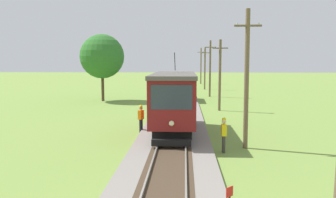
{
  "coord_description": "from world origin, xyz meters",
  "views": [
    {
      "loc": [
        0.66,
        -6.11,
        4.59
      ],
      "look_at": [
        -0.51,
        17.72,
        1.92
      ],
      "focal_mm": 36.53,
      "sensor_mm": 36.0,
      "label": 1
    }
  ],
  "objects_px": {
    "utility_pole_distant": "(205,68)",
    "second_worker": "(141,117)",
    "freight_car": "(179,87)",
    "utility_pole_mid": "(220,74)",
    "tree_right_near": "(102,56)",
    "red_tram": "(174,100)",
    "utility_pole_near_tram": "(247,78)",
    "utility_pole_horizon": "(201,65)",
    "track_worker": "(224,133)",
    "utility_pole_far": "(210,68)"
  },
  "relations": [
    {
      "from": "freight_car",
      "to": "second_worker",
      "type": "distance_m",
      "value": 18.11
    },
    {
      "from": "utility_pole_near_tram",
      "to": "track_worker",
      "type": "bearing_deg",
      "value": -140.55
    },
    {
      "from": "second_worker",
      "to": "tree_right_near",
      "type": "distance_m",
      "value": 18.74
    },
    {
      "from": "red_tram",
      "to": "utility_pole_distant",
      "type": "bearing_deg",
      "value": 83.54
    },
    {
      "from": "utility_pole_mid",
      "to": "utility_pole_distant",
      "type": "xyz_separation_m",
      "value": [
        0.0,
        23.63,
        0.07
      ]
    },
    {
      "from": "track_worker",
      "to": "second_worker",
      "type": "relative_size",
      "value": 1.0
    },
    {
      "from": "freight_car",
      "to": "utility_pole_distant",
      "type": "bearing_deg",
      "value": 76.12
    },
    {
      "from": "utility_pole_mid",
      "to": "tree_right_near",
      "type": "xyz_separation_m",
      "value": [
        -12.59,
        7.06,
        1.73
      ]
    },
    {
      "from": "track_worker",
      "to": "tree_right_near",
      "type": "height_order",
      "value": "tree_right_near"
    },
    {
      "from": "red_tram",
      "to": "utility_pole_far",
      "type": "height_order",
      "value": "utility_pole_far"
    },
    {
      "from": "utility_pole_distant",
      "to": "utility_pole_horizon",
      "type": "relative_size",
      "value": 0.93
    },
    {
      "from": "utility_pole_near_tram",
      "to": "tree_right_near",
      "type": "xyz_separation_m",
      "value": [
        -12.59,
        20.67,
        1.36
      ]
    },
    {
      "from": "utility_pole_distant",
      "to": "utility_pole_horizon",
      "type": "distance_m",
      "value": 13.47
    },
    {
      "from": "tree_right_near",
      "to": "utility_pole_horizon",
      "type": "bearing_deg",
      "value": 67.25
    },
    {
      "from": "red_tram",
      "to": "utility_pole_far",
      "type": "xyz_separation_m",
      "value": [
        3.87,
        22.82,
        1.48
      ]
    },
    {
      "from": "red_tram",
      "to": "utility_pole_distant",
      "type": "height_order",
      "value": "utility_pole_distant"
    },
    {
      "from": "tree_right_near",
      "to": "freight_car",
      "type": "bearing_deg",
      "value": 5.93
    },
    {
      "from": "utility_pole_horizon",
      "to": "track_worker",
      "type": "bearing_deg",
      "value": -91.38
    },
    {
      "from": "track_worker",
      "to": "utility_pole_horizon",
      "type": "bearing_deg",
      "value": -93.14
    },
    {
      "from": "utility_pole_horizon",
      "to": "utility_pole_mid",
      "type": "bearing_deg",
      "value": -90.0
    },
    {
      "from": "utility_pole_near_tram",
      "to": "utility_pole_far",
      "type": "relative_size",
      "value": 1.01
    },
    {
      "from": "red_tram",
      "to": "utility_pole_mid",
      "type": "distance_m",
      "value": 11.28
    },
    {
      "from": "utility_pole_distant",
      "to": "red_tram",
      "type": "bearing_deg",
      "value": -96.46
    },
    {
      "from": "red_tram",
      "to": "utility_pole_mid",
      "type": "bearing_deg",
      "value": 69.84
    },
    {
      "from": "freight_car",
      "to": "utility_pole_near_tram",
      "type": "bearing_deg",
      "value": -79.83
    },
    {
      "from": "red_tram",
      "to": "freight_car",
      "type": "relative_size",
      "value": 1.64
    },
    {
      "from": "utility_pole_distant",
      "to": "second_worker",
      "type": "distance_m",
      "value": 34.25
    },
    {
      "from": "red_tram",
      "to": "tree_right_near",
      "type": "bearing_deg",
      "value": 116.38
    },
    {
      "from": "utility_pole_horizon",
      "to": "track_worker",
      "type": "xyz_separation_m",
      "value": [
        -1.24,
        -51.73,
        -2.69
      ]
    },
    {
      "from": "tree_right_near",
      "to": "utility_pole_near_tram",
      "type": "bearing_deg",
      "value": -58.65
    },
    {
      "from": "red_tram",
      "to": "track_worker",
      "type": "distance_m",
      "value": 5.02
    },
    {
      "from": "utility_pole_mid",
      "to": "utility_pole_horizon",
      "type": "xyz_separation_m",
      "value": [
        0.0,
        37.1,
        0.32
      ]
    },
    {
      "from": "freight_car",
      "to": "utility_pole_far",
      "type": "height_order",
      "value": "utility_pole_far"
    },
    {
      "from": "utility_pole_near_tram",
      "to": "tree_right_near",
      "type": "bearing_deg",
      "value": 121.35
    },
    {
      "from": "utility_pole_distant",
      "to": "utility_pole_near_tram",
      "type": "bearing_deg",
      "value": -90.0
    },
    {
      "from": "freight_car",
      "to": "utility_pole_mid",
      "type": "distance_m",
      "value": 9.04
    },
    {
      "from": "tree_right_near",
      "to": "utility_pole_distant",
      "type": "bearing_deg",
      "value": 52.76
    },
    {
      "from": "utility_pole_mid",
      "to": "track_worker",
      "type": "distance_m",
      "value": 14.87
    },
    {
      "from": "utility_pole_near_tram",
      "to": "utility_pole_distant",
      "type": "distance_m",
      "value": 37.24
    },
    {
      "from": "utility_pole_distant",
      "to": "second_worker",
      "type": "height_order",
      "value": "utility_pole_distant"
    },
    {
      "from": "utility_pole_mid",
      "to": "freight_car",
      "type": "bearing_deg",
      "value": 115.91
    },
    {
      "from": "utility_pole_mid",
      "to": "red_tram",
      "type": "bearing_deg",
      "value": -110.16
    },
    {
      "from": "freight_car",
      "to": "second_worker",
      "type": "xyz_separation_m",
      "value": [
        -2.14,
        -17.97,
        -0.57
      ]
    },
    {
      "from": "utility_pole_far",
      "to": "utility_pole_distant",
      "type": "distance_m",
      "value": 11.34
    },
    {
      "from": "utility_pole_distant",
      "to": "second_worker",
      "type": "xyz_separation_m",
      "value": [
        -6.01,
        -33.63,
        -2.44
      ]
    },
    {
      "from": "second_worker",
      "to": "tree_right_near",
      "type": "xyz_separation_m",
      "value": [
        -6.58,
        17.06,
        4.1
      ]
    },
    {
      "from": "second_worker",
      "to": "utility_pole_distant",
      "type": "bearing_deg",
      "value": 102.86
    },
    {
      "from": "track_worker",
      "to": "utility_pole_near_tram",
      "type": "bearing_deg",
      "value": -142.32
    },
    {
      "from": "utility_pole_near_tram",
      "to": "second_worker",
      "type": "height_order",
      "value": "utility_pole_near_tram"
    },
    {
      "from": "freight_car",
      "to": "utility_pole_horizon",
      "type": "xyz_separation_m",
      "value": [
        3.87,
        29.13,
        2.11
      ]
    }
  ]
}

